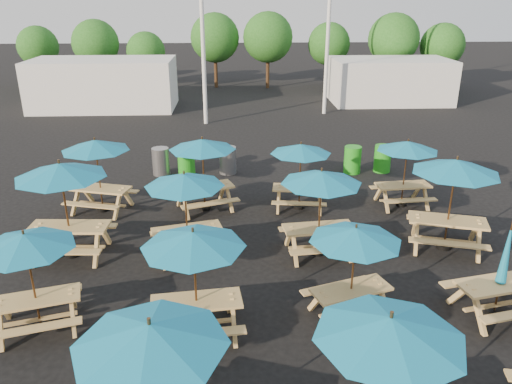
{
  "coord_description": "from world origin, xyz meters",
  "views": [
    {
      "loc": [
        -0.61,
        -11.37,
        6.22
      ],
      "look_at": [
        0.0,
        1.5,
        1.1
      ],
      "focal_mm": 35.0,
      "sensor_mm": 36.0,
      "label": 1
    }
  ],
  "objects_px": {
    "waste_bin_4": "(383,159)",
    "picnic_unit_7": "(202,149)",
    "waste_bin_1": "(186,161)",
    "waste_bin_2": "(228,160)",
    "waste_bin_3": "(352,160)",
    "picnic_unit_10": "(321,182)",
    "picnic_unit_5": "(193,246)",
    "picnic_unit_2": "(61,176)",
    "picnic_unit_6": "(185,185)",
    "picnic_unit_14": "(455,172)",
    "picnic_unit_15": "(407,150)",
    "picnic_unit_11": "(301,153)",
    "picnic_unit_3": "(96,149)",
    "picnic_unit_9": "(355,240)",
    "picnic_unit_1": "(26,247)",
    "picnic_unit_4": "(151,343)",
    "picnic_unit_13": "(502,276)",
    "waste_bin_0": "(161,161)",
    "picnic_unit_8": "(389,336)"
  },
  "relations": [
    {
      "from": "waste_bin_4",
      "to": "picnic_unit_7",
      "type": "bearing_deg",
      "value": -153.23
    },
    {
      "from": "waste_bin_1",
      "to": "waste_bin_2",
      "type": "xyz_separation_m",
      "value": [
        1.52,
        0.03,
        0.0
      ]
    },
    {
      "from": "waste_bin_1",
      "to": "waste_bin_3",
      "type": "bearing_deg",
      "value": -1.16
    },
    {
      "from": "picnic_unit_7",
      "to": "picnic_unit_10",
      "type": "relative_size",
      "value": 1.13
    },
    {
      "from": "picnic_unit_5",
      "to": "picnic_unit_10",
      "type": "height_order",
      "value": "picnic_unit_10"
    },
    {
      "from": "picnic_unit_2",
      "to": "waste_bin_1",
      "type": "distance_m",
      "value": 6.76
    },
    {
      "from": "picnic_unit_6",
      "to": "picnic_unit_14",
      "type": "xyz_separation_m",
      "value": [
        6.69,
        0.08,
        0.21
      ]
    },
    {
      "from": "picnic_unit_2",
      "to": "picnic_unit_15",
      "type": "bearing_deg",
      "value": 19.56
    },
    {
      "from": "picnic_unit_11",
      "to": "picnic_unit_3",
      "type": "bearing_deg",
      "value": -172.95
    },
    {
      "from": "picnic_unit_9",
      "to": "picnic_unit_14",
      "type": "distance_m",
      "value": 4.29
    },
    {
      "from": "picnic_unit_14",
      "to": "picnic_unit_11",
      "type": "bearing_deg",
      "value": 157.92
    },
    {
      "from": "waste_bin_1",
      "to": "waste_bin_2",
      "type": "bearing_deg",
      "value": 1.3
    },
    {
      "from": "picnic_unit_6",
      "to": "picnic_unit_14",
      "type": "height_order",
      "value": "picnic_unit_14"
    },
    {
      "from": "picnic_unit_3",
      "to": "waste_bin_4",
      "type": "distance_m",
      "value": 10.25
    },
    {
      "from": "picnic_unit_1",
      "to": "picnic_unit_9",
      "type": "bearing_deg",
      "value": -15.25
    },
    {
      "from": "picnic_unit_11",
      "to": "picnic_unit_14",
      "type": "relative_size",
      "value": 0.78
    },
    {
      "from": "waste_bin_2",
      "to": "picnic_unit_6",
      "type": "bearing_deg",
      "value": -98.87
    },
    {
      "from": "picnic_unit_4",
      "to": "picnic_unit_11",
      "type": "xyz_separation_m",
      "value": [
        3.12,
        8.9,
        -0.23
      ]
    },
    {
      "from": "picnic_unit_9",
      "to": "picnic_unit_14",
      "type": "bearing_deg",
      "value": 23.36
    },
    {
      "from": "picnic_unit_4",
      "to": "waste_bin_2",
      "type": "relative_size",
      "value": 2.63
    },
    {
      "from": "picnic_unit_4",
      "to": "picnic_unit_7",
      "type": "height_order",
      "value": "picnic_unit_4"
    },
    {
      "from": "picnic_unit_10",
      "to": "waste_bin_4",
      "type": "height_order",
      "value": "picnic_unit_10"
    },
    {
      "from": "picnic_unit_1",
      "to": "picnic_unit_11",
      "type": "distance_m",
      "value": 8.24
    },
    {
      "from": "picnic_unit_14",
      "to": "picnic_unit_1",
      "type": "bearing_deg",
      "value": -146.04
    },
    {
      "from": "picnic_unit_1",
      "to": "picnic_unit_13",
      "type": "bearing_deg",
      "value": -15.56
    },
    {
      "from": "picnic_unit_10",
      "to": "waste_bin_0",
      "type": "relative_size",
      "value": 2.26
    },
    {
      "from": "picnic_unit_6",
      "to": "picnic_unit_3",
      "type": "bearing_deg",
      "value": 119.28
    },
    {
      "from": "picnic_unit_11",
      "to": "waste_bin_0",
      "type": "bearing_deg",
      "value": 152.29
    },
    {
      "from": "picnic_unit_1",
      "to": "picnic_unit_4",
      "type": "xyz_separation_m",
      "value": [
        2.81,
        -3.17,
        0.21
      ]
    },
    {
      "from": "picnic_unit_13",
      "to": "picnic_unit_14",
      "type": "relative_size",
      "value": 0.83
    },
    {
      "from": "picnic_unit_2",
      "to": "picnic_unit_9",
      "type": "distance_m",
      "value": 7.13
    },
    {
      "from": "picnic_unit_7",
      "to": "waste_bin_1",
      "type": "height_order",
      "value": "picnic_unit_7"
    },
    {
      "from": "picnic_unit_1",
      "to": "waste_bin_3",
      "type": "relative_size",
      "value": 2.28
    },
    {
      "from": "picnic_unit_5",
      "to": "picnic_unit_9",
      "type": "relative_size",
      "value": 0.96
    },
    {
      "from": "picnic_unit_3",
      "to": "picnic_unit_7",
      "type": "xyz_separation_m",
      "value": [
        3.14,
        -0.05,
        -0.0
      ]
    },
    {
      "from": "picnic_unit_4",
      "to": "picnic_unit_7",
      "type": "xyz_separation_m",
      "value": [
        0.19,
        8.95,
        -0.08
      ]
    },
    {
      "from": "picnic_unit_8",
      "to": "picnic_unit_10",
      "type": "distance_m",
      "value": 5.94
    },
    {
      "from": "picnic_unit_4",
      "to": "waste_bin_0",
      "type": "relative_size",
      "value": 2.63
    },
    {
      "from": "picnic_unit_9",
      "to": "picnic_unit_10",
      "type": "height_order",
      "value": "picnic_unit_10"
    },
    {
      "from": "picnic_unit_4",
      "to": "picnic_unit_10",
      "type": "relative_size",
      "value": 1.16
    },
    {
      "from": "picnic_unit_5",
      "to": "picnic_unit_11",
      "type": "bearing_deg",
      "value": 58.72
    },
    {
      "from": "picnic_unit_8",
      "to": "picnic_unit_10",
      "type": "xyz_separation_m",
      "value": [
        0.11,
        5.94,
        -0.06
      ]
    },
    {
      "from": "picnic_unit_4",
      "to": "picnic_unit_6",
      "type": "bearing_deg",
      "value": 109.93
    },
    {
      "from": "picnic_unit_5",
      "to": "picnic_unit_8",
      "type": "xyz_separation_m",
      "value": [
        2.78,
        -2.86,
        0.09
      ]
    },
    {
      "from": "picnic_unit_14",
      "to": "picnic_unit_4",
      "type": "bearing_deg",
      "value": -120.58
    },
    {
      "from": "picnic_unit_4",
      "to": "picnic_unit_5",
      "type": "xyz_separation_m",
      "value": [
        0.34,
        2.88,
        -0.11
      ]
    },
    {
      "from": "picnic_unit_5",
      "to": "picnic_unit_11",
      "type": "height_order",
      "value": "picnic_unit_5"
    },
    {
      "from": "picnic_unit_3",
      "to": "picnic_unit_7",
      "type": "bearing_deg",
      "value": 14.55
    },
    {
      "from": "picnic_unit_3",
      "to": "waste_bin_4",
      "type": "height_order",
      "value": "picnic_unit_3"
    },
    {
      "from": "picnic_unit_7",
      "to": "waste_bin_0",
      "type": "relative_size",
      "value": 2.55
    }
  ]
}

